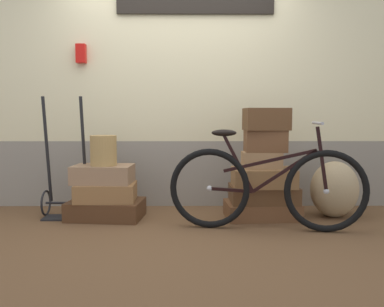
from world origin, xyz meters
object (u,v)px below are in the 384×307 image
suitcase_1 (106,192)px  suitcase_8 (266,119)px  suitcase_3 (262,210)px  burlap_sack (334,189)px  wicker_basket (103,150)px  bicycle (266,188)px  suitcase_7 (265,141)px  luggage_trolley (66,189)px  suitcase_0 (106,209)px  suitcase_4 (263,194)px  suitcase_2 (103,174)px  suitcase_5 (263,177)px  suitcase_6 (261,160)px

suitcase_1 → suitcase_8: (1.56, -0.00, 0.71)m
suitcase_3 → burlap_sack: bearing=-0.8°
wicker_basket → bicycle: 1.59m
suitcase_7 → luggage_trolley: (-1.98, 0.07, -0.48)m
suitcase_0 → suitcase_1: bearing=-60.9°
suitcase_4 → wicker_basket: size_ratio=2.21×
suitcase_0 → bicycle: 1.58m
suitcase_3 → suitcase_7: bearing=6.1°
suitcase_0 → suitcase_1: 0.18m
wicker_basket → burlap_sack: bearing=1.3°
suitcase_4 → wicker_basket: wicker_basket is taller
suitcase_2 → suitcase_3: bearing=3.0°
burlap_sack → suitcase_8: bearing=-175.1°
suitcase_1 → bicycle: bearing=-16.8°
suitcase_8 → luggage_trolley: (-1.98, 0.10, -0.69)m
suitcase_3 → suitcase_0: bearing=176.6°
suitcase_3 → suitcase_5: bearing=-83.8°
wicker_basket → luggage_trolley: size_ratio=0.24×
suitcase_7 → wicker_basket: suitcase_7 is taller
suitcase_0 → suitcase_6: size_ratio=1.91×
suitcase_5 → luggage_trolley: (-1.96, 0.11, -0.13)m
suitcase_8 → suitcase_7: bearing=90.5°
suitcase_2 → bicycle: size_ratio=0.33×
suitcase_0 → suitcase_4: (1.55, 0.01, 0.15)m
suitcase_5 → suitcase_7: size_ratio=1.51×
suitcase_6 → bicycle: (-0.03, -0.41, -0.20)m
suitcase_6 → suitcase_5: bearing=-52.9°
suitcase_3 → suitcase_4: (0.01, 0.01, 0.16)m
suitcase_1 → bicycle: 1.55m
suitcase_1 → suitcase_2: (-0.03, 0.03, 0.17)m
burlap_sack → bicycle: size_ratio=0.33×
suitcase_3 → suitcase_6: bearing=-148.1°
suitcase_7 → luggage_trolley: 2.04m
suitcase_1 → wicker_basket: bearing=154.6°
wicker_basket → bicycle: bearing=-15.0°
suitcase_2 → wicker_basket: 0.24m
suitcase_1 → wicker_basket: 0.41m
burlap_sack → suitcase_2: bearing=-179.2°
suitcase_0 → bicycle: (1.50, -0.42, 0.29)m
suitcase_2 → suitcase_6: 1.56m
suitcase_2 → suitcase_4: 1.59m
wicker_basket → luggage_trolley: 0.57m
suitcase_4 → suitcase_7: suitcase_7 is taller
suitcase_0 → suitcase_3: size_ratio=1.01×
suitcase_7 → suitcase_4: bearing=158.2°
bicycle → suitcase_4: bearing=82.8°
suitcase_3 → suitcase_5: size_ratio=1.19×
suitcase_6 → suitcase_8: size_ratio=0.89×
suitcase_4 → suitcase_8: 0.74m
suitcase_8 → suitcase_0: bearing=175.6°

